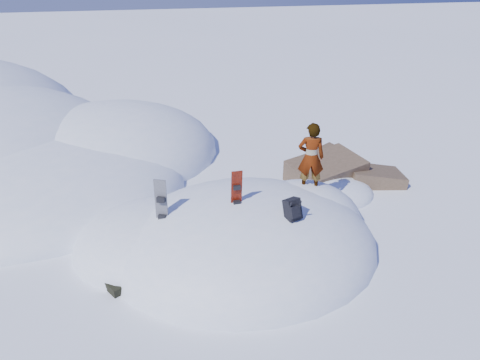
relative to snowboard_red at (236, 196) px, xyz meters
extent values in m
plane|color=white|center=(0.24, 0.14, -1.66)|extent=(120.00, 120.00, 0.00)
ellipsoid|color=white|center=(0.24, 0.14, -1.66)|extent=(7.00, 6.00, 3.00)
ellipsoid|color=white|center=(-1.96, 0.74, -1.66)|extent=(4.40, 4.00, 2.20)
ellipsoid|color=white|center=(2.04, 0.94, -1.66)|extent=(3.60, 3.20, 2.50)
ellipsoid|color=white|center=(-5.76, 5.14, -1.66)|extent=(10.00, 9.00, 2.80)
ellipsoid|color=white|center=(-3.26, 7.64, -1.66)|extent=(8.00, 8.00, 3.60)
ellipsoid|color=white|center=(-5.26, 4.14, -1.66)|extent=(6.00, 5.00, 1.80)
cube|color=brown|center=(3.84, 3.54, -1.56)|extent=(2.82, 2.41, 1.62)
cube|color=brown|center=(5.44, 3.14, -1.76)|extent=(2.16, 1.80, 1.33)
cube|color=brown|center=(4.44, 4.74, -1.66)|extent=(2.08, 2.01, 1.10)
ellipsoid|color=white|center=(3.44, 2.54, -1.66)|extent=(3.20, 2.40, 1.00)
cube|color=#AD1F09|center=(0.00, 0.01, -0.02)|extent=(0.28, 0.20, 1.45)
cube|color=black|center=(0.00, -0.04, 0.27)|extent=(0.18, 0.12, 0.13)
cube|color=black|center=(0.00, -0.04, -0.16)|extent=(0.18, 0.12, 0.13)
cube|color=black|center=(-1.81, 0.21, -0.28)|extent=(0.30, 0.18, 1.62)
cube|color=black|center=(-1.81, 0.15, 0.04)|extent=(0.22, 0.18, 0.13)
cube|color=black|center=(-1.81, 0.15, -0.45)|extent=(0.22, 0.18, 0.13)
cube|color=black|center=(1.18, -0.77, -0.08)|extent=(0.48, 0.49, 0.56)
cube|color=black|center=(1.18, -0.93, -0.06)|extent=(0.30, 0.27, 0.30)
cylinder|color=black|center=(1.07, -0.90, 0.05)|extent=(0.04, 0.21, 0.38)
cylinder|color=black|center=(1.30, -0.90, 0.05)|extent=(0.04, 0.21, 0.38)
cube|color=black|center=(-2.87, -0.78, -1.55)|extent=(0.85, 0.78, 0.20)
cube|color=black|center=(-2.54, -0.56, -1.46)|extent=(0.40, 0.30, 0.13)
imported|color=slate|center=(2.28, 1.06, 0.38)|extent=(0.81, 0.64, 1.97)
camera|label=1|loc=(-2.08, -9.85, 5.33)|focal=35.00mm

